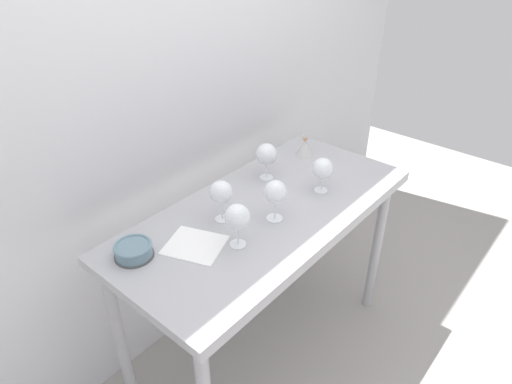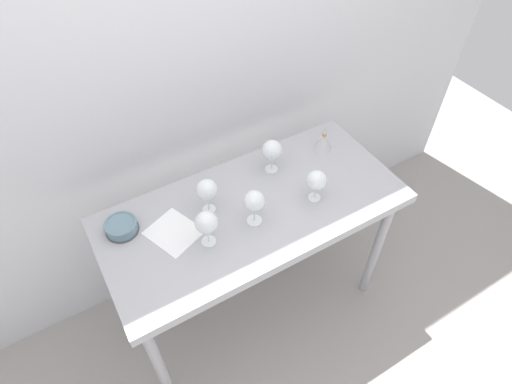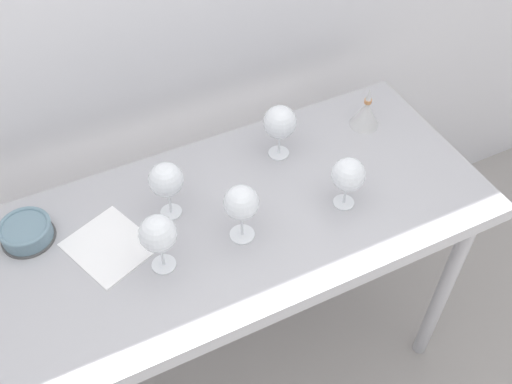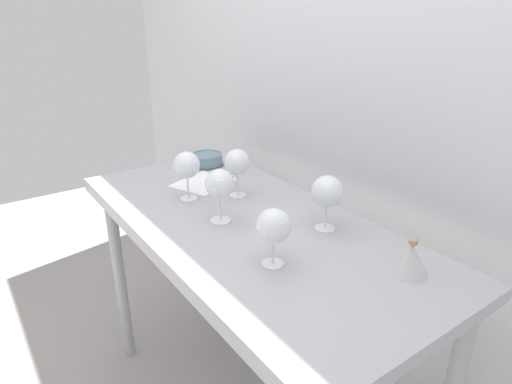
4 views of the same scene
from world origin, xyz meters
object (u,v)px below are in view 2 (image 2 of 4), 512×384
object	(u,v)px
wine_glass_far_right	(272,151)
decanter_funnel	(323,141)
wine_glass_near_right	(317,181)
tasting_sheet_upper	(174,232)
wine_glass_far_left	(207,190)
wine_glass_near_left	(206,223)
wine_glass_near_center	(254,202)
tasting_bowl	(121,226)

from	to	relation	value
wine_glass_far_right	decanter_funnel	distance (m)	0.32
wine_glass_far_right	wine_glass_near_right	distance (m)	0.27
wine_glass_far_right	tasting_sheet_upper	size ratio (longest dim) A/B	0.83
wine_glass_far_left	wine_glass_near_left	world-z (taller)	wine_glass_far_left
wine_glass_far_left	wine_glass_far_right	distance (m)	0.39
tasting_sheet_upper	wine_glass_far_right	bearing A→B (deg)	-9.88
wine_glass_near_center	wine_glass_far_left	bearing A→B (deg)	132.07
wine_glass_far_left	wine_glass_far_right	size ratio (longest dim) A/B	1.02
wine_glass_far_left	wine_glass_near_center	bearing A→B (deg)	-47.93
decanter_funnel	wine_glass_far_left	bearing A→B (deg)	-173.50
wine_glass_far_left	wine_glass_near_center	xyz separation A→B (m)	(0.14, -0.16, -0.00)
wine_glass_far_right	tasting_bowl	bearing A→B (deg)	179.62
wine_glass_near_right	tasting_bowl	size ratio (longest dim) A/B	1.13
wine_glass_far_right	tasting_sheet_upper	xyz separation A→B (m)	(-0.57, -0.12, -0.12)
wine_glass_far_left	tasting_sheet_upper	world-z (taller)	wine_glass_far_left
wine_glass_far_right	tasting_bowl	size ratio (longest dim) A/B	1.22
tasting_bowl	decanter_funnel	bearing A→B (deg)	-0.26
wine_glass_far_right	wine_glass_near_left	bearing A→B (deg)	-152.58
wine_glass_near_center	decanter_funnel	world-z (taller)	wine_glass_near_center
wine_glass_near_left	tasting_bowl	xyz separation A→B (m)	(-0.30, 0.24, -0.10)
wine_glass_far_left	tasting_bowl	xyz separation A→B (m)	(-0.38, 0.08, -0.10)
wine_glass_far_right	wine_glass_near_center	bearing A→B (deg)	-134.76
wine_glass_far_left	wine_glass_near_right	distance (m)	0.49
tasting_sheet_upper	tasting_bowl	distance (m)	0.23
wine_glass_far_right	tasting_bowl	distance (m)	0.76
wine_glass_far_right	decanter_funnel	bearing A→B (deg)	0.03
wine_glass_near_right	wine_glass_near_center	bearing A→B (deg)	175.82
wine_glass_near_center	wine_glass_near_left	xyz separation A→B (m)	(-0.22, -0.00, -0.00)
wine_glass_near_right	wine_glass_near_center	size ratio (longest dim) A/B	0.91
wine_glass_near_center	tasting_sheet_upper	bearing A→B (deg)	160.04
wine_glass_near_left	tasting_bowl	bearing A→B (deg)	140.52
wine_glass_far_right	wine_glass_near_center	world-z (taller)	wine_glass_near_center
tasting_sheet_upper	tasting_bowl	bearing A→B (deg)	125.35
wine_glass_near_center	wine_glass_near_right	bearing A→B (deg)	-4.18
wine_glass_far_right	wine_glass_near_left	size ratio (longest dim) A/B	0.99
wine_glass_near_right	tasting_bowl	bearing A→B (deg)	162.21
tasting_sheet_upper	decanter_funnel	distance (m)	0.89
tasting_bowl	decanter_funnel	xyz separation A→B (m)	(1.07, -0.00, 0.02)
wine_glass_near_right	decanter_funnel	world-z (taller)	wine_glass_near_right
wine_glass_far_left	tasting_bowl	world-z (taller)	wine_glass_far_left
wine_glass_far_right	tasting_sheet_upper	distance (m)	0.59
wine_glass_near_left	wine_glass_near_center	bearing A→B (deg)	0.17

